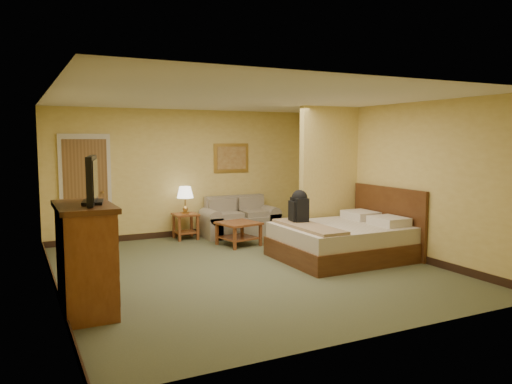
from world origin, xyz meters
TOP-DOWN VIEW (x-y plane):
  - floor at (0.00, 0.00)m, footprint 6.00×6.00m
  - ceiling at (0.00, 0.00)m, footprint 6.00×6.00m
  - back_wall at (0.00, 3.00)m, footprint 5.50×0.02m
  - left_wall at (-2.75, 0.00)m, footprint 0.02×6.00m
  - right_wall at (2.75, 0.00)m, footprint 0.02×6.00m
  - partition at (2.15, 0.93)m, footprint 1.20×0.15m
  - door at (-1.95, 2.96)m, footprint 0.94×0.16m
  - baseboard at (0.00, 2.99)m, footprint 5.50×0.02m
  - loveseat at (1.05, 2.57)m, footprint 1.61×0.75m
  - side_table at (-0.10, 2.65)m, footprint 0.47×0.47m
  - table_lamp at (-0.10, 2.65)m, footprint 0.33×0.33m
  - coffee_table at (0.61, 1.63)m, footprint 0.81×0.81m
  - wall_picture at (1.05, 2.97)m, footprint 0.79×0.04m
  - dresser at (-2.48, -0.91)m, footprint 0.62×1.18m
  - tv at (-2.37, -0.91)m, footprint 0.30×0.89m
  - bed at (1.82, -0.10)m, footprint 2.13×1.81m
  - backpack at (1.14, 0.30)m, footprint 0.28×0.37m

SIDE VIEW (x-z plane):
  - floor at x=0.00m, z-range 0.00..0.00m
  - baseboard at x=0.00m, z-range 0.00..0.12m
  - loveseat at x=1.05m, z-range -0.14..0.67m
  - coffee_table at x=0.61m, z-range 0.10..0.54m
  - bed at x=1.82m, z-range -0.27..0.90m
  - side_table at x=-0.10m, z-range 0.08..0.60m
  - dresser at x=-2.48m, z-range 0.01..1.27m
  - backpack at x=1.14m, z-range 0.59..1.17m
  - table_lamp at x=-0.10m, z-range 0.66..1.20m
  - door at x=-1.95m, z-range -0.02..2.08m
  - back_wall at x=0.00m, z-range 0.00..2.60m
  - left_wall at x=-2.75m, z-range 0.00..2.60m
  - right_wall at x=2.75m, z-range 0.00..2.60m
  - partition at x=2.15m, z-range 0.00..2.60m
  - tv at x=-2.37m, z-range 1.24..1.79m
  - wall_picture at x=1.05m, z-range 1.29..1.91m
  - ceiling at x=0.00m, z-range 2.60..2.60m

